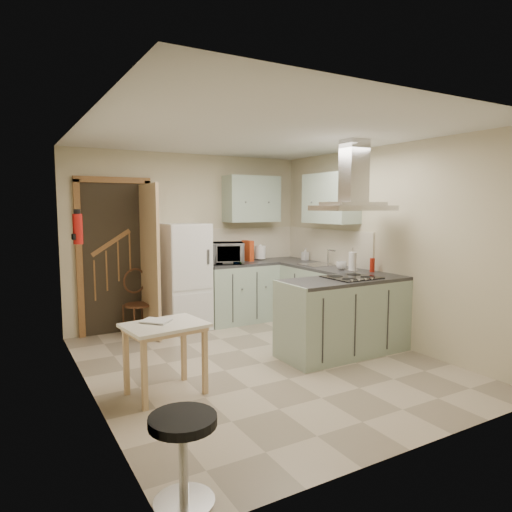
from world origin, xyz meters
TOP-DOWN VIEW (x-y plane):
  - floor at (0.00, 0.00)m, footprint 4.20×4.20m
  - ceiling at (0.00, 0.00)m, footprint 4.20×4.20m
  - back_wall at (0.00, 2.10)m, footprint 3.60×0.00m
  - left_wall at (-1.80, 0.00)m, footprint 0.00×4.20m
  - right_wall at (1.80, 0.00)m, footprint 0.00×4.20m
  - doorway at (-1.10, 2.07)m, footprint 1.10×0.12m
  - fridge at (-0.20, 1.80)m, footprint 0.60×0.60m
  - counter_back at (0.66, 1.80)m, footprint 1.08×0.60m
  - counter_right at (1.50, 1.12)m, footprint 0.60×1.95m
  - splashback at (0.96, 2.09)m, footprint 1.68×0.02m
  - wall_cabinet_back at (0.95, 1.93)m, footprint 0.85×0.35m
  - wall_cabinet_right at (1.62, 0.85)m, footprint 0.35×0.90m
  - peninsula at (1.02, -0.18)m, footprint 1.55×0.65m
  - hob at (1.12, -0.18)m, footprint 0.58×0.50m
  - extractor_hood at (1.12, -0.18)m, footprint 0.90×0.55m
  - sink at (1.50, 0.95)m, footprint 0.45×0.40m
  - fire_extinguisher at (-1.74, 0.90)m, footprint 0.10×0.10m
  - drop_leaf_table at (-1.20, -0.28)m, footprint 0.77×0.62m
  - bentwood_chair at (-0.87, 1.84)m, footprint 0.44×0.44m
  - stool at (-1.62, -1.84)m, footprint 0.43×0.43m
  - microwave at (0.39, 1.76)m, footprint 0.67×0.57m
  - kettle at (1.11, 1.92)m, footprint 0.21×0.21m
  - cereal_box at (0.87, 1.90)m, footprint 0.11×0.22m
  - soap_bottle at (1.69, 1.52)m, footprint 0.10×0.10m
  - paper_towel at (1.53, 0.26)m, footprint 0.13×0.13m
  - cup at (1.47, 0.41)m, footprint 0.16×0.16m
  - red_bottle at (1.68, 0.06)m, footprint 0.07×0.07m
  - book at (-1.32, -0.24)m, footprint 0.31×0.32m

SIDE VIEW (x-z plane):
  - floor at x=0.00m, z-range 0.00..0.00m
  - stool at x=-1.62m, z-range 0.00..0.54m
  - drop_leaf_table at x=-1.20m, z-range 0.00..0.67m
  - bentwood_chair at x=-0.87m, z-range 0.00..0.81m
  - counter_back at x=0.66m, z-range 0.00..0.90m
  - counter_right at x=1.50m, z-range 0.00..0.90m
  - peninsula at x=1.02m, z-range 0.00..0.90m
  - book at x=-1.32m, z-range 0.67..0.78m
  - fridge at x=-0.20m, z-range 0.00..1.50m
  - sink at x=1.50m, z-range 0.90..0.91m
  - hob at x=1.12m, z-range 0.90..0.91m
  - cup at x=1.47m, z-range 0.90..1.01m
  - red_bottle at x=1.68m, z-range 0.90..1.08m
  - soap_bottle at x=1.69m, z-range 0.90..1.09m
  - kettle at x=1.11m, z-range 0.90..1.14m
  - paper_towel at x=1.53m, z-range 0.90..1.15m
  - doorway at x=-1.10m, z-range 0.00..2.10m
  - microwave at x=0.39m, z-range 0.90..1.21m
  - cereal_box at x=0.87m, z-range 0.90..1.21m
  - splashback at x=0.96m, z-range 0.90..1.40m
  - back_wall at x=0.00m, z-range -0.55..3.05m
  - left_wall at x=-1.80m, z-range -0.85..3.35m
  - right_wall at x=1.80m, z-range -0.85..3.35m
  - fire_extinguisher at x=-1.74m, z-range 1.34..1.66m
  - extractor_hood at x=1.12m, z-range 1.67..1.77m
  - wall_cabinet_back at x=0.95m, z-range 1.50..2.20m
  - wall_cabinet_right at x=1.62m, z-range 1.50..2.20m
  - ceiling at x=0.00m, z-range 2.50..2.50m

